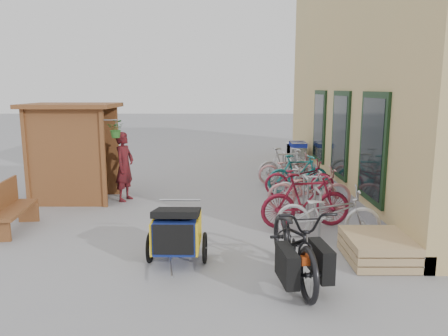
{
  "coord_description": "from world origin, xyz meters",
  "views": [
    {
      "loc": [
        0.52,
        -8.13,
        2.77
      ],
      "look_at": [
        0.5,
        1.5,
        1.0
      ],
      "focal_mm": 35.0,
      "sensor_mm": 36.0,
      "label": 1
    }
  ],
  "objects_px": {
    "bench": "(9,207)",
    "child_trailer": "(177,230)",
    "person_kiosk": "(125,167)",
    "bike_2": "(309,189)",
    "bike_7": "(285,165)",
    "bike_0": "(328,213)",
    "shopping_carts": "(296,152)",
    "bike_1": "(306,200)",
    "bike_3": "(305,188)",
    "bike_5": "(298,174)",
    "pallet_stack": "(378,248)",
    "kiosk": "(70,139)",
    "cargo_bike": "(295,241)",
    "bike_6": "(289,169)",
    "bike_4": "(299,178)"
  },
  "relations": [
    {
      "from": "bike_4",
      "to": "bike_2",
      "type": "bearing_deg",
      "value": -179.91
    },
    {
      "from": "pallet_stack",
      "to": "shopping_carts",
      "type": "height_order",
      "value": "shopping_carts"
    },
    {
      "from": "kiosk",
      "to": "pallet_stack",
      "type": "height_order",
      "value": "kiosk"
    },
    {
      "from": "bench",
      "to": "cargo_bike",
      "type": "distance_m",
      "value": 5.65
    },
    {
      "from": "cargo_bike",
      "to": "person_kiosk",
      "type": "xyz_separation_m",
      "value": [
        -3.5,
        4.58,
        0.28
      ]
    },
    {
      "from": "pallet_stack",
      "to": "bike_7",
      "type": "height_order",
      "value": "bike_7"
    },
    {
      "from": "kiosk",
      "to": "person_kiosk",
      "type": "xyz_separation_m",
      "value": [
        1.32,
        0.0,
        -0.69
      ]
    },
    {
      "from": "bike_1",
      "to": "bike_5",
      "type": "distance_m",
      "value": 3.02
    },
    {
      "from": "bench",
      "to": "child_trailer",
      "type": "xyz_separation_m",
      "value": [
        3.43,
        -1.52,
        0.03
      ]
    },
    {
      "from": "bike_0",
      "to": "bike_7",
      "type": "height_order",
      "value": "bike_7"
    },
    {
      "from": "shopping_carts",
      "to": "bike_3",
      "type": "xyz_separation_m",
      "value": [
        -0.58,
        -5.05,
        -0.12
      ]
    },
    {
      "from": "person_kiosk",
      "to": "pallet_stack",
      "type": "bearing_deg",
      "value": -110.97
    },
    {
      "from": "bench",
      "to": "person_kiosk",
      "type": "height_order",
      "value": "person_kiosk"
    },
    {
      "from": "shopping_carts",
      "to": "bike_0",
      "type": "bearing_deg",
      "value": -94.48
    },
    {
      "from": "kiosk",
      "to": "bike_6",
      "type": "relative_size",
      "value": 1.41
    },
    {
      "from": "bike_5",
      "to": "bike_7",
      "type": "height_order",
      "value": "bike_7"
    },
    {
      "from": "bike_4",
      "to": "bike_7",
      "type": "xyz_separation_m",
      "value": [
        -0.15,
        1.61,
        0.06
      ]
    },
    {
      "from": "shopping_carts",
      "to": "bike_4",
      "type": "distance_m",
      "value": 4.06
    },
    {
      "from": "bench",
      "to": "bike_2",
      "type": "height_order",
      "value": "bike_2"
    },
    {
      "from": "kiosk",
      "to": "bike_3",
      "type": "distance_m",
      "value": 5.83
    },
    {
      "from": "bike_2",
      "to": "pallet_stack",
      "type": "bearing_deg",
      "value": -168.89
    },
    {
      "from": "person_kiosk",
      "to": "bike_2",
      "type": "xyz_separation_m",
      "value": [
        4.41,
        -0.9,
        -0.36
      ]
    },
    {
      "from": "cargo_bike",
      "to": "person_kiosk",
      "type": "bearing_deg",
      "value": 120.51
    },
    {
      "from": "bench",
      "to": "bike_4",
      "type": "xyz_separation_m",
      "value": [
        6.13,
        2.86,
        -0.02
      ]
    },
    {
      "from": "bike_0",
      "to": "bike_1",
      "type": "bearing_deg",
      "value": 32.4
    },
    {
      "from": "bike_4",
      "to": "bench",
      "type": "bearing_deg",
      "value": 115.35
    },
    {
      "from": "child_trailer",
      "to": "bike_3",
      "type": "height_order",
      "value": "child_trailer"
    },
    {
      "from": "kiosk",
      "to": "bike_3",
      "type": "height_order",
      "value": "kiosk"
    },
    {
      "from": "child_trailer",
      "to": "bike_5",
      "type": "relative_size",
      "value": 0.94
    },
    {
      "from": "shopping_carts",
      "to": "bike_2",
      "type": "relative_size",
      "value": 0.79
    },
    {
      "from": "bike_5",
      "to": "person_kiosk",
      "type": "bearing_deg",
      "value": 90.34
    },
    {
      "from": "bike_6",
      "to": "person_kiosk",
      "type": "bearing_deg",
      "value": 113.37
    },
    {
      "from": "person_kiosk",
      "to": "child_trailer",
      "type": "bearing_deg",
      "value": -139.35
    },
    {
      "from": "shopping_carts",
      "to": "bike_7",
      "type": "bearing_deg",
      "value": -106.22
    },
    {
      "from": "shopping_carts",
      "to": "bike_1",
      "type": "bearing_deg",
      "value": -97.37
    },
    {
      "from": "bike_7",
      "to": "bike_0",
      "type": "bearing_deg",
      "value": 162.14
    },
    {
      "from": "shopping_carts",
      "to": "kiosk",
      "type": "bearing_deg",
      "value": -144.45
    },
    {
      "from": "bike_1",
      "to": "shopping_carts",
      "type": "bearing_deg",
      "value": -16.35
    },
    {
      "from": "pallet_stack",
      "to": "cargo_bike",
      "type": "distance_m",
      "value": 1.67
    },
    {
      "from": "pallet_stack",
      "to": "bike_6",
      "type": "height_order",
      "value": "bike_6"
    },
    {
      "from": "child_trailer",
      "to": "bike_4",
      "type": "relative_size",
      "value": 0.9
    },
    {
      "from": "shopping_carts",
      "to": "cargo_bike",
      "type": "distance_m",
      "value": 9.18
    },
    {
      "from": "cargo_bike",
      "to": "bike_6",
      "type": "distance_m",
      "value": 6.36
    },
    {
      "from": "bike_2",
      "to": "bike_3",
      "type": "xyz_separation_m",
      "value": [
        -0.02,
        0.33,
        -0.05
      ]
    },
    {
      "from": "cargo_bike",
      "to": "shopping_carts",
      "type": "bearing_deg",
      "value": 73.98
    },
    {
      "from": "cargo_bike",
      "to": "bike_7",
      "type": "height_order",
      "value": "cargo_bike"
    },
    {
      "from": "kiosk",
      "to": "bike_7",
      "type": "distance_m",
      "value": 6.04
    },
    {
      "from": "shopping_carts",
      "to": "bike_6",
      "type": "bearing_deg",
      "value": -102.73
    },
    {
      "from": "person_kiosk",
      "to": "bike_7",
      "type": "distance_m",
      "value": 4.75
    },
    {
      "from": "bench",
      "to": "bike_3",
      "type": "height_order",
      "value": "bench"
    }
  ]
}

